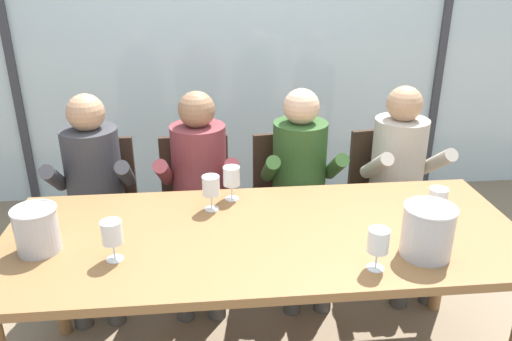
{
  "coord_description": "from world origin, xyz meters",
  "views": [
    {
      "loc": [
        -0.23,
        -1.96,
        1.91
      ],
      "look_at": [
        0.0,
        0.35,
        0.93
      ],
      "focal_mm": 35.74,
      "sensor_mm": 36.0,
      "label": 1
    }
  ],
  "objects_px": {
    "chair_right_of_center": "(385,189)",
    "wine_glass_near_bucket": "(231,178)",
    "chair_center": "(289,194)",
    "person_beige_jumper": "(402,174)",
    "person_maroon_top": "(199,182)",
    "ice_bucket_secondary": "(428,230)",
    "person_charcoal_jacket": "(93,186)",
    "wine_glass_by_left_taster": "(112,234)",
    "chair_left_of_center": "(196,199)",
    "person_olive_shirt": "(301,178)",
    "wine_glass_by_right_taster": "(378,242)",
    "wine_glass_spare_empty": "(438,199)",
    "chair_near_curtain": "(100,201)",
    "wine_glass_center_pour": "(211,187)",
    "ice_bucket_primary": "(37,229)",
    "dining_table": "(264,247)"
  },
  "relations": [
    {
      "from": "dining_table",
      "to": "person_charcoal_jacket",
      "type": "distance_m",
      "value": 1.16
    },
    {
      "from": "wine_glass_by_left_taster",
      "to": "wine_glass_center_pour",
      "type": "xyz_separation_m",
      "value": [
        0.4,
        0.4,
        0.0
      ]
    },
    {
      "from": "chair_left_of_center",
      "to": "person_beige_jumper",
      "type": "height_order",
      "value": "person_beige_jumper"
    },
    {
      "from": "chair_center",
      "to": "wine_glass_near_bucket",
      "type": "height_order",
      "value": "wine_glass_near_bucket"
    },
    {
      "from": "ice_bucket_primary",
      "to": "wine_glass_center_pour",
      "type": "relative_size",
      "value": 1.12
    },
    {
      "from": "wine_glass_by_right_taster",
      "to": "wine_glass_spare_empty",
      "type": "distance_m",
      "value": 0.51
    },
    {
      "from": "dining_table",
      "to": "chair_right_of_center",
      "type": "bearing_deg",
      "value": 45.4
    },
    {
      "from": "chair_right_of_center",
      "to": "wine_glass_near_bucket",
      "type": "relative_size",
      "value": 5.15
    },
    {
      "from": "chair_left_of_center",
      "to": "person_charcoal_jacket",
      "type": "height_order",
      "value": "person_charcoal_jacket"
    },
    {
      "from": "ice_bucket_secondary",
      "to": "wine_glass_by_left_taster",
      "type": "bearing_deg",
      "value": 176.09
    },
    {
      "from": "ice_bucket_secondary",
      "to": "wine_glass_spare_empty",
      "type": "relative_size",
      "value": 1.26
    },
    {
      "from": "chair_left_of_center",
      "to": "person_olive_shirt",
      "type": "distance_m",
      "value": 0.66
    },
    {
      "from": "chair_center",
      "to": "ice_bucket_secondary",
      "type": "distance_m",
      "value": 1.25
    },
    {
      "from": "person_charcoal_jacket",
      "to": "wine_glass_by_left_taster",
      "type": "xyz_separation_m",
      "value": [
        0.27,
        -0.9,
        0.19
      ]
    },
    {
      "from": "person_maroon_top",
      "to": "wine_glass_spare_empty",
      "type": "bearing_deg",
      "value": -31.63
    },
    {
      "from": "chair_center",
      "to": "person_charcoal_jacket",
      "type": "height_order",
      "value": "person_charcoal_jacket"
    },
    {
      "from": "person_olive_shirt",
      "to": "ice_bucket_primary",
      "type": "bearing_deg",
      "value": -147.27
    },
    {
      "from": "wine_glass_near_bucket",
      "to": "wine_glass_center_pour",
      "type": "xyz_separation_m",
      "value": [
        -0.1,
        -0.1,
        0.0
      ]
    },
    {
      "from": "chair_center",
      "to": "person_beige_jumper",
      "type": "xyz_separation_m",
      "value": [
        0.66,
        -0.15,
        0.17
      ]
    },
    {
      "from": "chair_center",
      "to": "person_beige_jumper",
      "type": "relative_size",
      "value": 0.74
    },
    {
      "from": "wine_glass_near_bucket",
      "to": "ice_bucket_primary",
      "type": "bearing_deg",
      "value": -153.95
    },
    {
      "from": "wine_glass_by_left_taster",
      "to": "chair_left_of_center",
      "type": "bearing_deg",
      "value": 73.62
    },
    {
      "from": "chair_center",
      "to": "wine_glass_spare_empty",
      "type": "height_order",
      "value": "wine_glass_spare_empty"
    },
    {
      "from": "wine_glass_by_left_taster",
      "to": "person_beige_jumper",
      "type": "bearing_deg",
      "value": 30.15
    },
    {
      "from": "chair_right_of_center",
      "to": "wine_glass_by_right_taster",
      "type": "height_order",
      "value": "wine_glass_by_right_taster"
    },
    {
      "from": "ice_bucket_primary",
      "to": "wine_glass_by_left_taster",
      "type": "xyz_separation_m",
      "value": [
        0.32,
        -0.1,
        0.02
      ]
    },
    {
      "from": "chair_center",
      "to": "person_maroon_top",
      "type": "bearing_deg",
      "value": -171.71
    },
    {
      "from": "chair_left_of_center",
      "to": "person_olive_shirt",
      "type": "height_order",
      "value": "person_olive_shirt"
    },
    {
      "from": "chair_near_curtain",
      "to": "ice_bucket_secondary",
      "type": "xyz_separation_m",
      "value": [
        1.54,
        -1.15,
        0.36
      ]
    },
    {
      "from": "wine_glass_near_bucket",
      "to": "chair_center",
      "type": "bearing_deg",
      "value": 54.43
    },
    {
      "from": "chair_near_curtain",
      "to": "wine_glass_spare_empty",
      "type": "relative_size",
      "value": 5.15
    },
    {
      "from": "chair_center",
      "to": "wine_glass_by_left_taster",
      "type": "height_order",
      "value": "wine_glass_by_left_taster"
    },
    {
      "from": "chair_center",
      "to": "wine_glass_spare_empty",
      "type": "bearing_deg",
      "value": -66.13
    },
    {
      "from": "chair_right_of_center",
      "to": "ice_bucket_secondary",
      "type": "height_order",
      "value": "ice_bucket_secondary"
    },
    {
      "from": "wine_glass_by_left_taster",
      "to": "wine_glass_spare_empty",
      "type": "bearing_deg",
      "value": 6.62
    },
    {
      "from": "chair_near_curtain",
      "to": "wine_glass_spare_empty",
      "type": "bearing_deg",
      "value": -27.5
    },
    {
      "from": "chair_center",
      "to": "chair_right_of_center",
      "type": "bearing_deg",
      "value": -5.55
    },
    {
      "from": "chair_right_of_center",
      "to": "wine_glass_spare_empty",
      "type": "relative_size",
      "value": 5.15
    },
    {
      "from": "dining_table",
      "to": "chair_left_of_center",
      "type": "bearing_deg",
      "value": 109.88
    },
    {
      "from": "person_maroon_top",
      "to": "ice_bucket_secondary",
      "type": "distance_m",
      "value": 1.37
    },
    {
      "from": "wine_glass_by_left_taster",
      "to": "person_olive_shirt",
      "type": "bearing_deg",
      "value": 43.97
    },
    {
      "from": "wine_glass_near_bucket",
      "to": "chair_right_of_center",
      "type": "bearing_deg",
      "value": 28.72
    },
    {
      "from": "chair_right_of_center",
      "to": "wine_glass_by_left_taster",
      "type": "height_order",
      "value": "wine_glass_by_left_taster"
    },
    {
      "from": "chair_right_of_center",
      "to": "person_olive_shirt",
      "type": "distance_m",
      "value": 0.63
    },
    {
      "from": "person_charcoal_jacket",
      "to": "chair_left_of_center",
      "type": "bearing_deg",
      "value": 10.24
    },
    {
      "from": "chair_near_curtain",
      "to": "person_olive_shirt",
      "type": "xyz_separation_m",
      "value": [
        1.21,
        -0.16,
        0.17
      ]
    },
    {
      "from": "person_charcoal_jacket",
      "to": "wine_glass_spare_empty",
      "type": "distance_m",
      "value": 1.84
    },
    {
      "from": "ice_bucket_secondary",
      "to": "wine_glass_by_right_taster",
      "type": "xyz_separation_m",
      "value": [
        -0.23,
        -0.08,
        0.01
      ]
    },
    {
      "from": "ice_bucket_secondary",
      "to": "wine_glass_by_left_taster",
      "type": "xyz_separation_m",
      "value": [
        -1.26,
        0.09,
        0.01
      ]
    },
    {
      "from": "ice_bucket_primary",
      "to": "wine_glass_spare_empty",
      "type": "relative_size",
      "value": 1.12
    }
  ]
}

